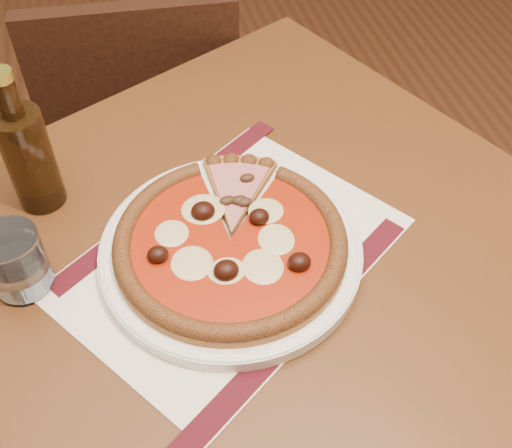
# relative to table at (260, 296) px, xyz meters

# --- Properties ---
(table) EXTENTS (1.06, 1.06, 0.75)m
(table) POSITION_rel_table_xyz_m (0.00, 0.00, 0.00)
(table) COLOR #5B3615
(table) RESTS_ON ground
(chair_far) EXTENTS (0.42, 0.42, 0.82)m
(chair_far) POSITION_rel_table_xyz_m (-0.09, 0.61, -0.18)
(chair_far) COLOR black
(chair_far) RESTS_ON ground
(placemat) EXTENTS (0.50, 0.48, 0.00)m
(placemat) POSITION_rel_table_xyz_m (-0.04, -0.00, 0.10)
(placemat) COLOR white
(placemat) RESTS_ON table
(plate) EXTENTS (0.33, 0.33, 0.02)m
(plate) POSITION_rel_table_xyz_m (-0.04, -0.00, 0.11)
(plate) COLOR white
(plate) RESTS_ON placemat
(pizza) EXTENTS (0.29, 0.29, 0.04)m
(pizza) POSITION_rel_table_xyz_m (-0.04, -0.00, 0.13)
(pizza) COLOR #B0792A
(pizza) RESTS_ON plate
(ham_slice) EXTENTS (0.10, 0.15, 0.02)m
(ham_slice) POSITION_rel_table_xyz_m (0.01, 0.08, 0.13)
(ham_slice) COLOR #B0792A
(ham_slice) RESTS_ON plate
(water_glass) EXTENTS (0.08, 0.08, 0.09)m
(water_glass) POSITION_rel_table_xyz_m (-0.29, 0.02, 0.14)
(water_glass) COLOR white
(water_glass) RESTS_ON table
(bottle) EXTENTS (0.06, 0.06, 0.21)m
(bottle) POSITION_rel_table_xyz_m (-0.26, 0.16, 0.18)
(bottle) COLOR #321E0C
(bottle) RESTS_ON table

